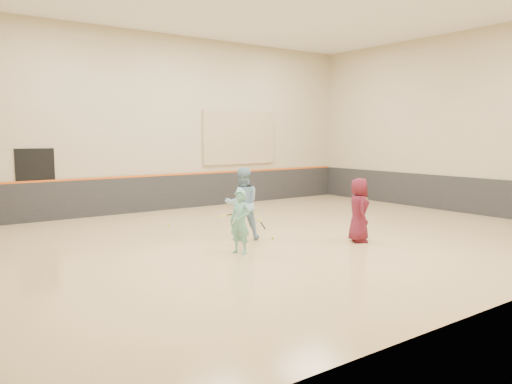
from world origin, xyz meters
TOP-DOWN VIEW (x-y plane):
  - room at (0.00, 0.00)m, footprint 15.04×12.04m
  - wainscot_back at (0.00, 5.97)m, footprint 14.90×0.04m
  - wainscot_right at (7.47, 0.00)m, footprint 0.04×11.90m
  - accent_stripe at (0.00, 5.96)m, footprint 14.90×0.03m
  - acoustic_panel at (2.80, 5.95)m, footprint 3.20×0.08m
  - doorway at (-4.50, 5.98)m, footprint 1.10×0.05m
  - girl at (-1.82, -0.89)m, footprint 0.50×0.60m
  - instructor at (-0.93, 0.32)m, footprint 1.07×0.97m
  - young_man at (1.20, -1.56)m, footprint 0.83×0.91m
  - held_racket at (-0.60, 0.17)m, footprint 0.49×0.49m
  - spare_racket at (0.54, 3.63)m, footprint 0.64×0.64m
  - ball_under_racket at (-0.32, -0.12)m, footprint 0.07×0.07m
  - ball_in_hand at (1.33, -1.67)m, footprint 0.07×0.07m
  - ball_beside_spare at (-1.63, 3.05)m, footprint 0.07×0.07m

SIDE VIEW (x-z plane):
  - ball_under_racket at x=-0.32m, z-range 0.00..0.07m
  - ball_beside_spare at x=-1.63m, z-range 0.00..0.07m
  - spare_racket at x=0.54m, z-range 0.00..0.16m
  - held_racket at x=-0.60m, z-range 0.32..0.80m
  - wainscot_back at x=0.00m, z-range 0.00..1.20m
  - wainscot_right at x=7.47m, z-range 0.00..1.20m
  - girl at x=-1.82m, z-range 0.00..1.42m
  - young_man at x=1.20m, z-range 0.00..1.56m
  - room at x=0.00m, z-range -2.30..3.92m
  - instructor at x=-0.93m, z-range 0.00..1.80m
  - ball_in_hand at x=1.33m, z-range 1.02..1.09m
  - doorway at x=-4.50m, z-range 0.00..2.20m
  - accent_stripe at x=0.00m, z-range 1.19..1.25m
  - acoustic_panel at x=2.80m, z-range 1.50..3.50m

